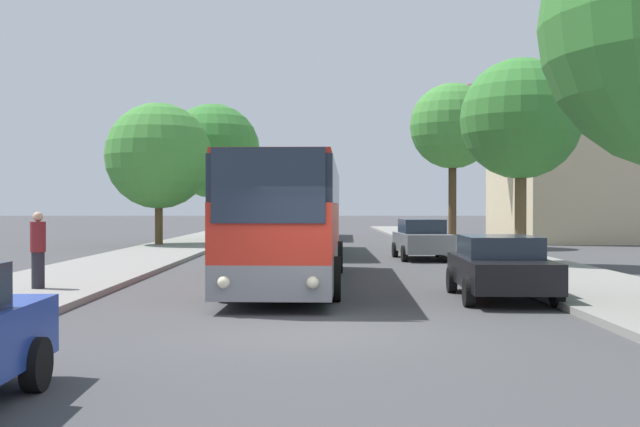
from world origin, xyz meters
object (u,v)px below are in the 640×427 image
tree_left_far (162,156)px  tree_right_far (524,119)px  bus_front (295,220)px  bus_middle (307,213)px  parked_car_right_near (504,266)px  parked_car_right_far (426,239)px  bus_rear (308,210)px  tree_left_near (216,151)px  tree_right_near (456,126)px  pedestrian_waiting_far (42,249)px

tree_left_far → tree_right_far: (15.26, -12.36, 0.44)m
bus_front → bus_middle: 13.35m
tree_left_far → bus_front: bearing=-67.6°
bus_middle → tree_left_far: (-7.54, 4.85, 2.90)m
parked_car_right_near → parked_car_right_far: 12.72m
bus_rear → bus_front: bearing=-87.4°
bus_front → parked_car_right_near: bus_front is taller
tree_left_far → parked_car_right_near: bearing=-60.0°
tree_left_near → tree_right_far: size_ratio=1.15×
parked_car_right_near → tree_right_near: (2.64, 20.97, 5.39)m
bus_rear → parked_car_right_far: size_ratio=2.88×
parked_car_right_near → tree_left_near: 30.65m
bus_middle → tree_right_far: size_ratio=1.56×
parked_car_right_far → tree_left_near: bearing=-58.2°
bus_rear → tree_left_near: tree_left_near is taller
tree_left_near → tree_right_far: bearing=-55.1°
tree_left_near → parked_car_right_far: bearing=-56.0°
bus_rear → tree_right_near: tree_right_near is taller
bus_rear → tree_left_far: 13.79m
parked_car_right_far → pedestrian_waiting_far: size_ratio=2.29×
parked_car_right_near → tree_left_near: bearing=-67.3°
tree_right_far → parked_car_right_far: bearing=128.6°
bus_rear → tree_left_near: (-5.50, -4.39, 3.62)m
bus_front → parked_car_right_near: 5.91m
parked_car_right_near → tree_left_near: tree_left_near is taller
parked_car_right_near → tree_left_far: (-12.37, 21.41, 3.93)m
tree_right_near → tree_left_near: bearing=150.7°
bus_rear → pedestrian_waiting_far: 32.44m
bus_front → parked_car_right_near: (4.86, -3.21, -0.99)m
pedestrian_waiting_far → tree_right_near: (13.45, 20.11, 5.07)m
bus_middle → parked_car_right_near: bus_middle is taller
parked_car_right_far → tree_left_far: size_ratio=0.58×
tree_left_far → tree_right_near: 15.08m
bus_front → parked_car_right_far: size_ratio=2.87×
parked_car_right_near → tree_right_near: tree_right_near is taller
bus_middle → tree_left_near: size_ratio=1.36×
parked_car_right_near → pedestrian_waiting_far: pedestrian_waiting_far is taller
bus_middle → tree_right_near: 9.70m
tree_right_far → parked_car_right_near: bearing=-107.7°
bus_front → tree_left_near: (-5.72, 25.17, 3.70)m
parked_car_right_far → tree_right_far: size_ratio=0.59×
tree_left_near → tree_left_far: 7.24m
tree_left_near → tree_right_near: bearing=-29.3°
parked_car_right_far → tree_left_far: 15.58m
bus_middle → pedestrian_waiting_far: bearing=-110.5°
tree_right_far → bus_front: bearing=-143.0°
bus_rear → tree_right_far: bearing=-69.3°
parked_car_right_far → tree_left_near: (-10.55, 15.66, 4.63)m
pedestrian_waiting_far → tree_right_near: bearing=-148.8°
pedestrian_waiting_far → tree_left_near: 27.87m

